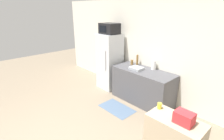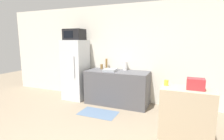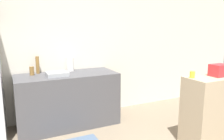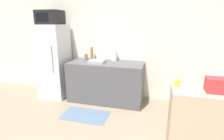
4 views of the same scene
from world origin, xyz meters
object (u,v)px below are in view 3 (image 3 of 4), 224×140
bottle_tall (38,65)px  basket (219,70)px  jar (192,75)px  paper_towel_roll (70,64)px  bottle_short (32,71)px

bottle_tall → basket: size_ratio=1.19×
jar → paper_towel_roll: size_ratio=0.37×
basket → jar: size_ratio=2.66×
bottle_tall → paper_towel_roll: bearing=-0.2°
bottle_tall → bottle_short: bottle_tall is taller
basket → paper_towel_roll: basket is taller
bottle_tall → jar: (1.75, -1.61, -0.01)m
bottle_short → basket: 2.77m
basket → jar: (-0.41, 0.08, -0.04)m
jar → paper_towel_roll: paper_towel_roll is taller
paper_towel_roll → basket: bearing=-46.3°
bottle_short → jar: jar is taller
bottle_short → paper_towel_roll: (0.65, 0.10, 0.05)m
basket → jar: 0.42m
bottle_short → bottle_tall: bearing=44.0°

